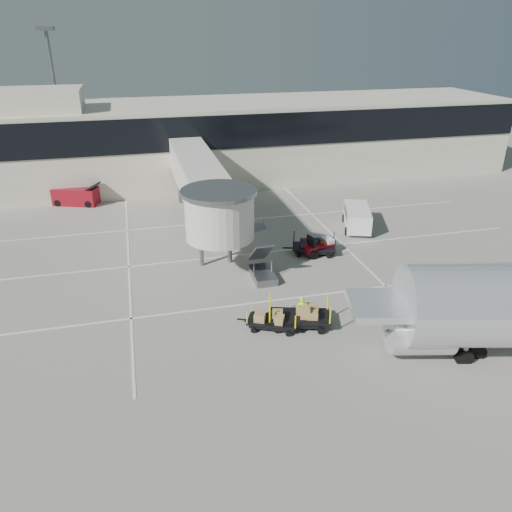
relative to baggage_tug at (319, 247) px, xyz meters
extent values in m
plane|color=gray|center=(-3.59, -7.82, -0.55)|extent=(140.00, 140.00, 0.00)
cube|color=silver|center=(-3.59, -5.82, -0.54)|extent=(40.00, 0.15, 0.02)
cube|color=silver|center=(-3.59, 1.18, -0.54)|extent=(40.00, 0.15, 0.02)
cube|color=silver|center=(-3.59, 8.18, -0.54)|extent=(40.00, 0.15, 0.02)
cube|color=silver|center=(2.41, 2.18, -0.54)|extent=(0.15, 30.00, 0.02)
cube|color=silver|center=(-13.59, 2.18, -0.54)|extent=(0.15, 30.00, 0.02)
cube|color=beige|center=(-3.59, 22.18, 3.45)|extent=(64.00, 12.00, 8.00)
cube|color=black|center=(-3.59, 16.13, 5.45)|extent=(64.00, 0.12, 3.20)
cube|color=beige|center=(-21.59, 20.18, 8.45)|extent=(10.00, 6.00, 2.00)
cylinder|color=slate|center=(-19.59, 26.18, 6.95)|extent=(0.36, 0.36, 15.00)
cube|color=slate|center=(-19.59, 26.18, 14.45)|extent=(1.60, 1.60, 0.40)
cube|color=beige|center=(-7.59, 7.18, 3.75)|extent=(3.00, 18.00, 2.80)
cylinder|color=beige|center=(-7.59, -1.82, 3.75)|extent=(4.40, 4.40, 3.00)
cylinder|color=slate|center=(-7.59, -1.82, 5.35)|extent=(4.80, 4.80, 0.25)
cylinder|color=slate|center=(-8.59, 0.18, 0.90)|extent=(0.28, 0.28, 2.90)
cylinder|color=slate|center=(-6.59, 0.18, 0.90)|extent=(0.28, 0.28, 2.90)
cylinder|color=slate|center=(-8.59, 7.18, 0.90)|extent=(0.28, 0.28, 2.90)
cylinder|color=slate|center=(-6.59, 7.18, 0.90)|extent=(0.28, 0.28, 2.90)
cylinder|color=slate|center=(-8.59, 14.18, 0.90)|extent=(0.28, 0.28, 2.90)
cylinder|color=slate|center=(-6.59, 14.18, 0.90)|extent=(0.28, 0.28, 2.90)
cube|color=slate|center=(-4.99, -2.82, -0.30)|extent=(1.40, 2.60, 0.50)
cube|color=slate|center=(-4.99, -2.22, 1.05)|extent=(1.20, 2.60, 2.06)
cube|color=slate|center=(-4.99, -0.82, 2.30)|extent=(1.40, 1.20, 0.12)
cube|color=maroon|center=(-0.06, -0.02, -0.03)|extent=(2.48, 1.61, 0.57)
cube|color=white|center=(0.77, 0.19, 0.35)|extent=(0.90, 1.17, 0.33)
cube|color=black|center=(-0.71, -0.17, 0.54)|extent=(0.34, 0.95, 0.86)
cylinder|color=black|center=(-0.66, -0.80, -0.25)|extent=(0.65, 0.38, 0.61)
cylinder|color=black|center=(-0.95, 0.40, -0.25)|extent=(0.65, 0.38, 0.61)
cylinder|color=black|center=(0.82, -0.44, -0.25)|extent=(0.65, 0.38, 0.61)
cylinder|color=black|center=(0.53, 0.77, -0.25)|extent=(0.65, 0.38, 0.61)
cube|color=black|center=(-0.36, 0.08, 0.01)|extent=(3.39, 2.43, 0.12)
cube|color=black|center=(-0.36, 0.08, -0.18)|extent=(3.03, 2.11, 0.26)
cube|color=black|center=(-2.15, 0.68, -0.15)|extent=(0.70, 0.30, 0.08)
cylinder|color=black|center=(-1.60, -0.23, -0.38)|extent=(0.37, 0.25, 0.35)
cylinder|color=black|center=(-1.16, 1.07, -0.38)|extent=(0.37, 0.25, 0.35)
cylinder|color=black|center=(0.44, -0.91, -0.38)|extent=(0.37, 0.25, 0.35)
cylinder|color=black|center=(0.88, 0.39, -0.38)|extent=(0.37, 0.25, 0.35)
cylinder|color=black|center=(-1.97, -0.11, 0.47)|extent=(0.07, 0.07, 0.92)
cylinder|color=black|center=(-1.53, 1.20, 0.47)|extent=(0.07, 0.07, 0.92)
cylinder|color=black|center=(0.81, -1.04, 0.47)|extent=(0.07, 0.07, 0.92)
cylinder|color=black|center=(1.25, 0.27, 0.47)|extent=(0.07, 0.07, 0.92)
cube|color=#90694E|center=(0.54, 0.16, 0.20)|extent=(0.56, 0.46, 0.26)
cube|color=#90694E|center=(-0.68, -0.14, 0.21)|extent=(0.61, 0.47, 0.29)
cube|color=#141E3F|center=(-0.86, 0.37, 0.24)|extent=(0.60, 0.54, 0.35)
cube|color=maroon|center=(-0.26, 0.44, 0.28)|extent=(0.54, 0.40, 0.42)
cube|color=#90694E|center=(-1.31, 0.56, 0.26)|extent=(0.62, 0.52, 0.39)
cube|color=#141E3F|center=(0.16, -0.04, 0.24)|extent=(0.48, 0.44, 0.35)
cube|color=#90694E|center=(-0.36, 0.00, 0.25)|extent=(0.47, 0.46, 0.36)
cube|color=#141E3F|center=(0.30, 0.24, 0.20)|extent=(0.57, 0.43, 0.27)
cube|color=maroon|center=(-1.24, 0.25, 0.28)|extent=(0.52, 0.45, 0.42)
cube|color=black|center=(-4.50, -8.87, 0.07)|extent=(3.72, 2.58, 0.14)
cube|color=black|center=(-4.50, -8.87, -0.14)|extent=(3.32, 2.24, 0.28)
cube|color=black|center=(-6.49, -8.27, -0.10)|extent=(0.78, 0.31, 0.09)
cylinder|color=black|center=(-5.85, -9.26, -0.36)|extent=(0.41, 0.26, 0.38)
cylinder|color=black|center=(-5.42, -7.80, -0.36)|extent=(0.41, 0.26, 0.38)
cylinder|color=black|center=(-3.58, -9.93, -0.36)|extent=(0.41, 0.26, 0.38)
cylinder|color=black|center=(-3.15, -8.48, -0.36)|extent=(0.41, 0.26, 0.38)
cylinder|color=#FFF00D|center=(-6.27, -9.13, 0.57)|extent=(0.08, 0.08, 1.01)
cylinder|color=#FFF00D|center=(-5.84, -7.68, 0.57)|extent=(0.08, 0.08, 1.01)
cylinder|color=#FFF00D|center=(-3.16, -10.06, 0.57)|extent=(0.08, 0.08, 1.01)
cylinder|color=#FFF00D|center=(-2.73, -8.60, 0.57)|extent=(0.08, 0.08, 1.01)
cube|color=#9F7F4D|center=(-4.77, -8.33, 0.36)|extent=(0.63, 0.57, 0.45)
cube|color=#9F7F4D|center=(-3.32, -8.68, 0.37)|extent=(0.70, 0.73, 0.47)
cube|color=#9F7F4D|center=(-4.02, -8.99, 0.41)|extent=(0.78, 0.76, 0.56)
cube|color=#9F7F4D|center=(-4.25, -9.12, 0.43)|extent=(0.66, 0.69, 0.60)
cube|color=#9F7F4D|center=(-3.86, -9.53, 0.40)|extent=(0.69, 0.58, 0.53)
cube|color=black|center=(-5.99, -8.75, -0.05)|extent=(3.06, 2.39, 0.11)
cube|color=black|center=(-5.99, -8.75, -0.22)|extent=(2.73, 2.09, 0.23)
cube|color=black|center=(-7.52, -8.05, -0.19)|extent=(0.61, 0.33, 0.07)
cylinder|color=black|center=(-7.11, -8.91, -0.40)|extent=(0.34, 0.25, 0.31)
cylinder|color=black|center=(-6.60, -7.79, -0.40)|extent=(0.34, 0.25, 0.31)
cylinder|color=black|center=(-5.37, -9.71, -0.40)|extent=(0.34, 0.25, 0.31)
cylinder|color=black|center=(-4.86, -8.59, -0.40)|extent=(0.34, 0.25, 0.31)
cylinder|color=#FFF00D|center=(-7.44, -8.76, 0.36)|extent=(0.06, 0.06, 0.82)
cylinder|color=#FFF00D|center=(-6.92, -7.64, 0.36)|extent=(0.06, 0.06, 0.82)
cylinder|color=#FFF00D|center=(-5.05, -9.86, 0.36)|extent=(0.06, 0.06, 0.82)
cylinder|color=#FFF00D|center=(-4.53, -8.74, 0.36)|extent=(0.06, 0.06, 0.82)
cube|color=#9F7F4D|center=(-6.04, -9.19, 0.24)|extent=(0.63, 0.64, 0.47)
cube|color=#9F7F4D|center=(-5.23, -8.60, 0.22)|extent=(0.70, 0.65, 0.44)
cube|color=#9F7F4D|center=(-6.50, -8.50, 0.17)|extent=(0.70, 0.63, 0.34)
cube|color=#9F7F4D|center=(-6.59, -8.36, 0.20)|extent=(0.70, 0.59, 0.39)
imported|color=#88F519|center=(-4.25, -8.60, 0.27)|extent=(0.67, 0.51, 1.65)
cube|color=white|center=(4.82, 4.02, 0.45)|extent=(3.28, 4.96, 1.49)
cube|color=white|center=(5.49, 5.97, 0.17)|extent=(1.85, 1.08, 0.86)
cube|color=black|center=(4.88, 4.20, 0.84)|extent=(2.73, 3.34, 0.59)
cylinder|color=black|center=(3.45, 2.87, -0.23)|extent=(0.43, 0.69, 0.65)
cylinder|color=black|center=(5.18, 2.27, -0.23)|extent=(0.43, 0.69, 0.65)
cylinder|color=black|center=(4.46, 5.77, -0.23)|extent=(0.43, 0.69, 0.65)
cylinder|color=black|center=(6.18, 5.17, -0.23)|extent=(0.43, 0.69, 0.65)
cube|color=maroon|center=(-18.07, 16.09, 0.24)|extent=(4.36, 2.99, 1.59)
cube|color=black|center=(-16.38, 15.46, 1.24)|extent=(1.47, 1.74, 0.56)
cylinder|color=black|center=(-19.71, 15.91, -0.24)|extent=(0.69, 0.47, 0.63)
cylinder|color=black|center=(-19.19, 17.30, -0.24)|extent=(0.69, 0.47, 0.63)
cylinder|color=black|center=(-16.94, 14.88, -0.24)|extent=(0.69, 0.47, 0.63)
cylinder|color=black|center=(-16.42, 16.26, -0.24)|extent=(0.69, 0.47, 0.63)
cube|color=silver|center=(1.80, -13.45, 2.51)|extent=(10.61, 5.17, 0.36)
cylinder|color=silver|center=(0.31, -13.09, 1.03)|extent=(3.53, 3.00, 2.35)
cube|color=silver|center=(0.31, -13.09, 1.95)|extent=(0.85, 0.44, 1.12)
cylinder|color=slate|center=(3.29, -13.81, 0.01)|extent=(0.31, 0.31, 1.12)
cylinder|color=black|center=(3.29, -13.81, -0.25)|extent=(0.97, 0.53, 0.92)
cylinder|color=slate|center=(2.40, -14.02, 0.26)|extent=(0.29, 0.29, 1.64)
cylinder|color=black|center=(2.40, -14.02, -0.25)|extent=(0.97, 0.53, 0.92)
camera|label=1|loc=(-12.58, -31.23, 14.71)|focal=35.00mm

